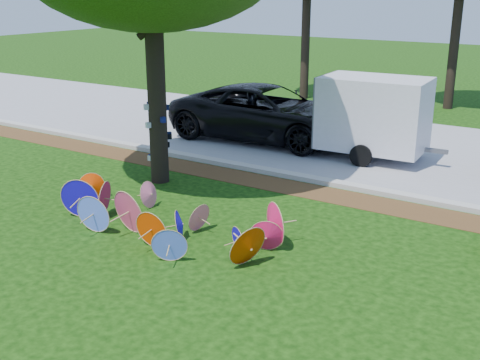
# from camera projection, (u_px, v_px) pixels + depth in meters

# --- Properties ---
(ground) EXTENTS (90.00, 90.00, 0.00)m
(ground) POSITION_uv_depth(u_px,v_px,m) (158.00, 251.00, 10.94)
(ground) COLOR black
(ground) RESTS_ON ground
(mulch_strip) EXTENTS (90.00, 1.00, 0.01)m
(mulch_strip) POSITION_uv_depth(u_px,v_px,m) (278.00, 185.00, 14.54)
(mulch_strip) COLOR #472D16
(mulch_strip) RESTS_ON ground
(curb) EXTENTS (90.00, 0.30, 0.12)m
(curb) POSITION_uv_depth(u_px,v_px,m) (292.00, 175.00, 15.08)
(curb) COLOR #B7B5AD
(curb) RESTS_ON ground
(street) EXTENTS (90.00, 8.00, 0.01)m
(street) POSITION_uv_depth(u_px,v_px,m) (356.00, 143.00, 18.42)
(street) COLOR gray
(street) RESTS_ON ground
(parasol_pile) EXTENTS (5.37, 2.43, 0.90)m
(parasol_pile) POSITION_uv_depth(u_px,v_px,m) (160.00, 216.00, 11.56)
(parasol_pile) COLOR #DC3800
(parasol_pile) RESTS_ON ground
(black_van) EXTENTS (6.18, 3.10, 1.68)m
(black_van) POSITION_uv_depth(u_px,v_px,m) (267.00, 113.00, 18.61)
(black_van) COLOR black
(black_van) RESTS_ON ground
(cargo_trailer) EXTENTS (2.89, 1.93, 2.56)m
(cargo_trailer) POSITION_uv_depth(u_px,v_px,m) (374.00, 113.00, 16.39)
(cargo_trailer) COLOR silver
(cargo_trailer) RESTS_ON ground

